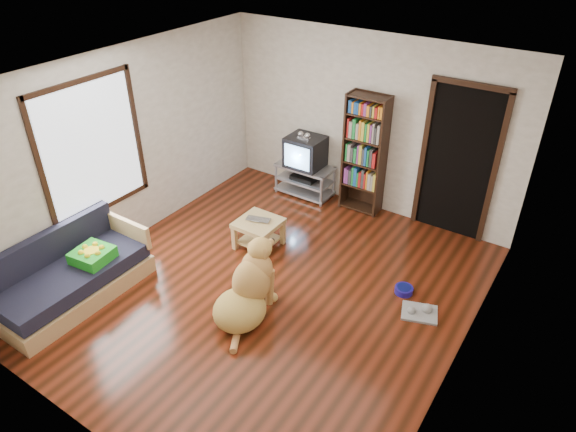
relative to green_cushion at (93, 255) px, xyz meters
The scene contains 18 objects.
ground 2.14m from the green_cushion, 32.80° to the left, with size 5.00×5.00×0.00m, color #612110.
ceiling 2.97m from the green_cushion, 32.80° to the left, with size 5.00×5.00×0.00m, color white.
wall_back 4.11m from the green_cushion, 64.25° to the left, with size 4.50×4.50×0.00m, color silver.
wall_front 2.37m from the green_cushion, 38.10° to the right, with size 4.50×4.50×0.00m, color silver.
wall_left 1.48m from the green_cushion, 113.91° to the left, with size 5.00×5.00×0.00m, color silver.
wall_right 4.23m from the green_cushion, 15.75° to the left, with size 5.00×5.00×0.00m, color silver.
green_cushion is the anchor object (origin of this frame).
laptop 2.08m from the green_cushion, 57.92° to the left, with size 0.33×0.21×0.03m, color #BABBBE.
dog_bowl 3.74m from the green_cushion, 32.06° to the left, with size 0.22×0.22×0.08m, color navy.
grey_rag 3.88m from the green_cushion, 26.53° to the left, with size 0.40×0.32×0.03m, color #989898.
window 1.28m from the green_cushion, 127.62° to the left, with size 0.03×1.46×1.70m.
doorway 4.80m from the green_cushion, 49.33° to the left, with size 1.03×0.05×2.19m.
tv_stand 3.49m from the green_cushion, 75.88° to the left, with size 0.90×0.45×0.50m.
crt_tv 3.51m from the green_cushion, 75.96° to the left, with size 0.55×0.52×0.58m.
bookshelf 3.94m from the green_cushion, 62.59° to the left, with size 0.60×0.30×1.80m.
sofa 0.36m from the green_cushion, 116.11° to the right, with size 0.80×1.80×0.80m.
coffee_table 2.12m from the green_cushion, 58.35° to the left, with size 0.55×0.55×0.40m.
dog 1.92m from the green_cushion, 19.39° to the left, with size 0.58×1.13×0.93m.
Camera 1 is at (2.88, -3.92, 4.09)m, focal length 32.00 mm.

